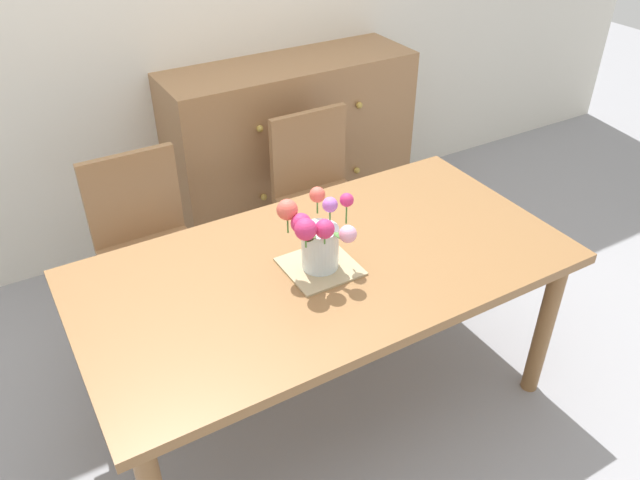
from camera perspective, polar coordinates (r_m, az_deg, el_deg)
name	(u,v)px	position (r m, az deg, el deg)	size (l,w,h in m)	color
ground_plane	(325,400)	(2.79, 0.43, -14.36)	(12.00, 12.00, 0.00)	#939399
dining_table	(325,280)	(2.34, 0.49, -3.68)	(1.80, 0.94, 0.74)	olive
chair_left	(146,240)	(2.91, -15.52, 0.02)	(0.42, 0.42, 0.90)	#9E7047
chair_right	(320,189)	(3.19, -0.04, 4.66)	(0.42, 0.42, 0.90)	#9E7047
dresser	(292,148)	(3.65, -2.60, 8.37)	(1.40, 0.47, 1.00)	#9E7047
placemat	(320,266)	(2.26, 0.00, -2.42)	(0.25, 0.25, 0.01)	tan
flower_vase	(317,235)	(2.17, -0.24, 0.44)	(0.27, 0.27, 0.28)	silver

